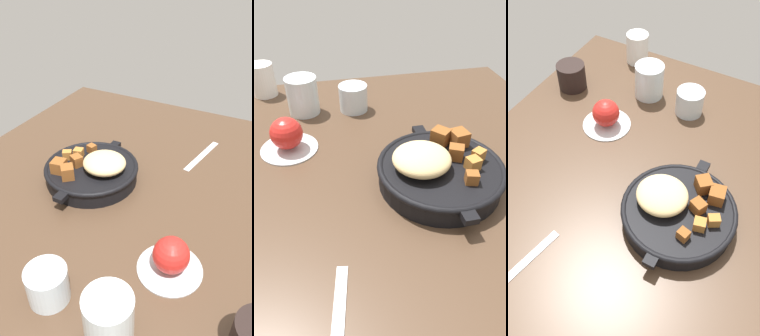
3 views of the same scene
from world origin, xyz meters
TOP-DOWN VIEW (x-y plane):
  - ground_plane at (0.00, 0.00)cm, footprint 104.44×90.44cm
  - cast_iron_skillet at (0.43, -7.84)cm, footprint 27.82×23.51cm
  - saucer_plate at (17.34, 19.60)cm, footprint 12.34×12.34cm
  - red_apple at (17.34, 19.60)cm, footprint 6.87×6.87cm
  - butter_knife at (-23.52, 13.58)cm, footprint 18.09×4.89cm
  - water_glass_tall at (33.41, 15.74)cm, footprint 7.80×7.80cm
  - white_creamer_pitcher at (46.01, 26.18)cm, footprint 6.49×6.49cm
  - water_glass_short at (32.14, 3.22)cm, footprint 7.25×7.25cm

SIDE VIEW (x-z plane):
  - ground_plane at x=0.00cm, z-range -2.40..0.00cm
  - butter_knife at x=-23.52cm, z-range 0.00..0.36cm
  - saucer_plate at x=17.34cm, z-range 0.00..0.60cm
  - cast_iron_skillet at x=0.43cm, z-range -1.05..7.25cm
  - water_glass_short at x=32.14cm, z-range 0.00..6.66cm
  - red_apple at x=17.34cm, z-range 0.60..7.47cm
  - white_creamer_pitcher at x=46.01cm, z-range 0.00..8.86cm
  - water_glass_tall at x=33.41cm, z-range 0.00..9.29cm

